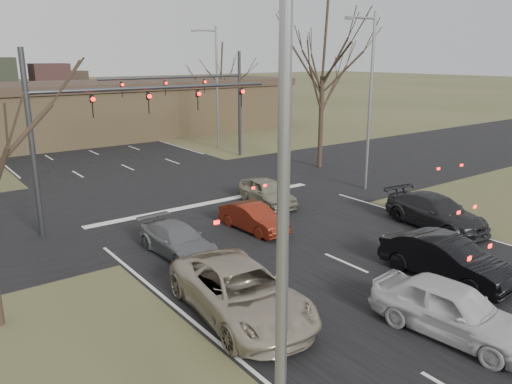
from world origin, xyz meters
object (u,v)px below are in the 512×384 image
streetlight_right_near (368,94)px  car_grey_ahead (178,240)px  car_white_sedan (452,309)px  car_silver_ahead (267,192)px  building (87,111)px  car_black_hatch (446,259)px  car_charcoal_sedan (436,212)px  mast_arm_far (208,93)px  streetlight_left (293,207)px  mast_arm_near (106,115)px  car_silver_suv (241,292)px  car_red_ahead (254,218)px  streetlight_right_far (215,81)px

streetlight_right_near → car_grey_ahead: size_ratio=2.39×
car_white_sedan → car_silver_ahead: (3.68, 13.21, -0.08)m
building → car_silver_ahead: size_ratio=10.27×
building → streetlight_right_near: streetlight_right_near is taller
building → car_white_sedan: bearing=-94.7°
streetlight_right_near → car_black_hatch: (-7.02, -10.03, -4.82)m
car_white_sedan → car_charcoal_sedan: bearing=30.1°
streetlight_right_near → car_silver_ahead: (-6.45, 0.96, -4.88)m
mast_arm_far → car_charcoal_sedan: size_ratio=2.18×
car_black_hatch → mast_arm_far: bearing=77.2°
streetlight_left → streetlight_right_near: bearing=38.4°
mast_arm_near → car_white_sedan: bearing=-75.6°
streetlight_right_near → car_black_hatch: streetlight_right_near is taller
streetlight_right_near → car_silver_suv: size_ratio=1.73×
car_red_ahead → car_silver_ahead: size_ratio=0.89×
car_charcoal_sedan → streetlight_right_near: bearing=76.5°
car_grey_ahead → streetlight_left: bearing=-112.3°
car_red_ahead → car_black_hatch: bearing=-77.3°
mast_arm_far → car_silver_suv: (-11.66, -20.86, -4.21)m
mast_arm_far → car_white_sedan: mast_arm_far is taller
streetlight_left → car_silver_suv: (3.35, 6.14, -4.78)m
streetlight_right_near → car_charcoal_sedan: (-2.47, -6.54, -4.85)m
building → mast_arm_near: bearing=-106.1°
streetlight_left → car_silver_suv: 8.47m
car_white_sedan → car_silver_ahead: bearing=67.8°
mast_arm_near → car_white_sedan: (3.92, -15.25, -4.29)m
mast_arm_far → streetlight_right_near: (2.64, -13.00, 0.57)m
mast_arm_near → streetlight_right_far: bearing=43.9°
building → car_red_ahead: (-2.61, -29.89, -2.06)m
car_red_ahead → car_silver_ahead: (2.98, 2.85, 0.10)m
mast_arm_far → car_silver_ahead: 13.35m
building → car_white_sedan: 40.43m
streetlight_right_near → car_white_sedan: (-10.13, -12.25, -4.80)m
car_charcoal_sedan → car_white_sedan: bearing=-136.2°
car_silver_suv → car_charcoal_sedan: size_ratio=1.13×
streetlight_right_near → car_grey_ahead: (-13.52, -2.36, -4.98)m
streetlight_left → car_red_ahead: streetlight_left is taller
car_red_ahead → car_silver_ahead: car_silver_ahead is taller
building → streetlight_left: size_ratio=4.24×
building → car_silver_suv: (-7.47, -35.86, -1.86)m
car_white_sedan → car_silver_suv: bearing=126.9°
building → car_silver_ahead: 27.11m
building → streetlight_right_far: bearing=-56.4°
streetlight_right_near → car_silver_ahead: streetlight_right_near is taller
streetlight_right_near → car_silver_ahead: 8.15m
mast_arm_far → car_grey_ahead: size_ratio=2.65×
streetlight_right_far → car_silver_suv: (-14.80, -24.86, -4.78)m
mast_arm_far → car_charcoal_sedan: 20.01m
building → car_black_hatch: building is taller
mast_arm_near → streetlight_right_far: (14.55, 14.00, 0.51)m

